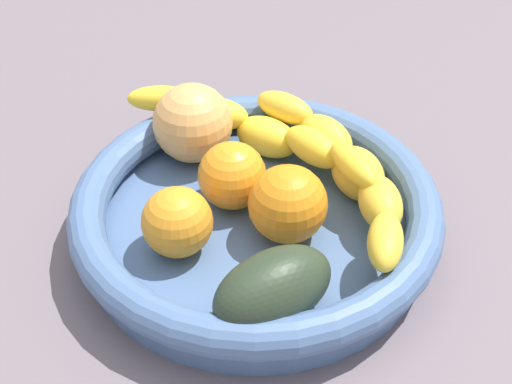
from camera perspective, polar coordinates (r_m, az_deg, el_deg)
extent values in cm
cube|color=#675B62|center=(64.06, 0.00, -4.48)|extent=(120.00, 120.00, 3.00)
cylinder|color=#4B6896|center=(62.30, 0.00, -2.83)|extent=(28.69, 28.69, 2.07)
torus|color=#4B6896|center=(60.56, 0.00, -1.05)|extent=(30.85, 30.85, 3.09)
ellipsoid|color=yellow|center=(55.46, 10.24, -3.52)|extent=(6.51, 4.91, 2.70)
ellipsoid|color=yellow|center=(59.60, 9.65, -0.82)|extent=(6.73, 6.46, 3.42)
ellipsoid|color=yellow|center=(63.55, 7.92, 1.45)|extent=(6.73, 7.23, 4.15)
ellipsoid|color=yellow|center=(66.11, 5.45, 4.32)|extent=(5.03, 6.68, 3.42)
ellipsoid|color=yellow|center=(68.16, 2.27, 6.57)|extent=(2.82, 5.98, 2.70)
ellipsoid|color=yellow|center=(60.73, 7.63, 2.09)|extent=(5.00, 6.58, 2.37)
ellipsoid|color=yellow|center=(64.47, 4.50, 3.53)|extent=(4.25, 6.69, 3.01)
ellipsoid|color=yellow|center=(67.60, 0.86, 4.31)|extent=(4.03, 6.41, 3.65)
ellipsoid|color=yellow|center=(68.59, -3.14, 6.13)|extent=(4.90, 6.84, 3.01)
ellipsoid|color=yellow|center=(68.88, -7.44, 7.24)|extent=(5.51, 6.43, 2.37)
sphere|color=orange|center=(58.52, 2.72, -0.71)|extent=(6.40, 6.40, 6.40)
sphere|color=orange|center=(61.42, -1.87, 1.29)|extent=(5.82, 5.82, 5.82)
sphere|color=orange|center=(57.46, -6.16, -2.35)|extent=(5.68, 5.68, 5.68)
ellipsoid|color=#293725|center=(52.36, 1.33, -7.55)|extent=(10.89, 8.73, 5.69)
sphere|color=#EAA559|center=(66.50, -4.95, 5.37)|extent=(7.26, 7.26, 7.26)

